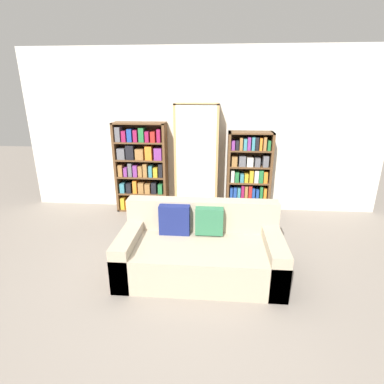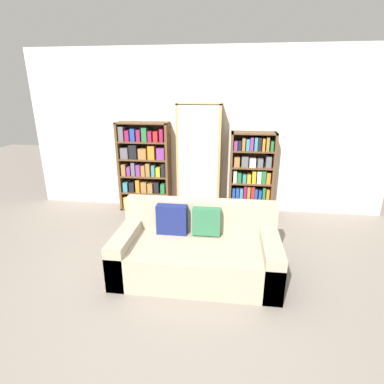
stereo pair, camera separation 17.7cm
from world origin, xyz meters
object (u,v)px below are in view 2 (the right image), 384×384
object	(u,v)px
couch	(197,251)
wine_bottle	(226,212)
bookshelf_left	(144,168)
bookshelf_right	(251,175)
display_cabinet	(199,160)

from	to	relation	value
couch	wine_bottle	bearing A→B (deg)	77.99
bookshelf_left	bookshelf_right	size ratio (longest dim) A/B	1.10
couch	display_cabinet	bearing A→B (deg)	95.23
display_cabinet	wine_bottle	distance (m)	0.98
display_cabinet	bookshelf_right	distance (m)	0.91
wine_bottle	bookshelf_right	bearing A→B (deg)	42.71
bookshelf_left	display_cabinet	bearing A→B (deg)	-0.99
display_cabinet	bookshelf_right	size ratio (longest dim) A/B	1.32
couch	bookshelf_left	world-z (taller)	bookshelf_left
display_cabinet	wine_bottle	xyz separation A→B (m)	(0.49, -0.34, -0.78)
bookshelf_left	display_cabinet	size ratio (longest dim) A/B	0.83
couch	bookshelf_right	size ratio (longest dim) A/B	1.31
couch	display_cabinet	size ratio (longest dim) A/B	0.99
bookshelf_left	wine_bottle	world-z (taller)	bookshelf_left
wine_bottle	display_cabinet	bearing A→B (deg)	144.85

